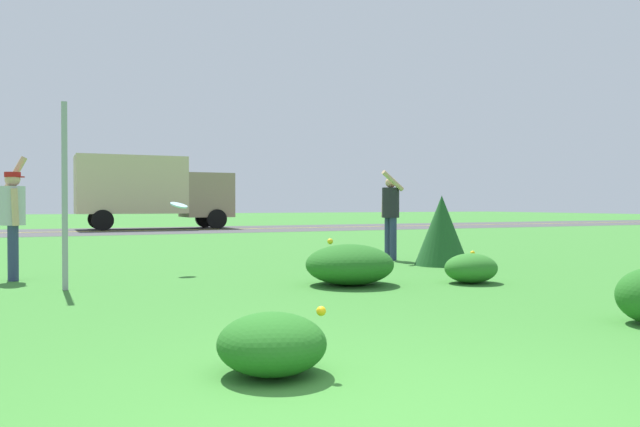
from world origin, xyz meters
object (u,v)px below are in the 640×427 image
object	(u,v)px
person_thrower_red_cap_gray_shirt	(13,214)
frisbee_pale_blue	(179,205)
sign_post_near_path	(65,196)
box_truck_tan	(152,189)
person_catcher_dark_shirt	(390,210)

from	to	relation	value
person_thrower_red_cap_gray_shirt	frisbee_pale_blue	distance (m)	2.39
sign_post_near_path	box_truck_tan	world-z (taller)	box_truck_tan
person_catcher_dark_shirt	frisbee_pale_blue	world-z (taller)	person_catcher_dark_shirt
sign_post_near_path	person_catcher_dark_shirt	world-z (taller)	sign_post_near_path
person_catcher_dark_shirt	person_thrower_red_cap_gray_shirt	bearing A→B (deg)	-175.28
person_catcher_dark_shirt	frisbee_pale_blue	bearing A→B (deg)	-171.73
sign_post_near_path	person_thrower_red_cap_gray_shirt	distance (m)	1.55
person_catcher_dark_shirt	box_truck_tan	xyz separation A→B (m)	(-1.75, 17.62, 0.82)
frisbee_pale_blue	sign_post_near_path	bearing A→B (deg)	-142.91
sign_post_near_path	frisbee_pale_blue	distance (m)	2.18
sign_post_near_path	frisbee_pale_blue	size ratio (longest dim) A/B	8.41
frisbee_pale_blue	person_catcher_dark_shirt	bearing A→B (deg)	8.27
sign_post_near_path	person_thrower_red_cap_gray_shirt	xyz separation A→B (m)	(-0.65, 1.39, -0.25)
frisbee_pale_blue	person_thrower_red_cap_gray_shirt	bearing A→B (deg)	178.24
sign_post_near_path	person_catcher_dark_shirt	distance (m)	6.35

